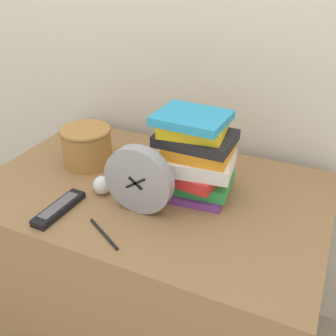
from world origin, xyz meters
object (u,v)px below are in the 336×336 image
(pen, at_px, (104,234))
(basket, at_px, (87,145))
(crumpled_paper_ball, at_px, (102,185))
(desk_clock, at_px, (139,180))
(book_stack, at_px, (194,156))
(tv_remote, at_px, (59,208))

(pen, bearing_deg, basket, 130.27)
(basket, distance_m, crumpled_paper_ball, 0.21)
(desk_clock, distance_m, crumpled_paper_ball, 0.17)
(desk_clock, xyz_separation_m, book_stack, (0.10, 0.15, 0.03))
(book_stack, bearing_deg, tv_remote, -140.61)
(tv_remote, bearing_deg, pen, -11.64)
(basket, bearing_deg, book_stack, -2.74)
(tv_remote, xyz_separation_m, pen, (0.17, -0.04, -0.01))
(desk_clock, relative_size, pen, 1.53)
(crumpled_paper_ball, bearing_deg, book_stack, 25.89)
(basket, distance_m, tv_remote, 0.30)
(book_stack, bearing_deg, pen, -115.13)
(pen, bearing_deg, crumpled_paper_ball, 123.69)
(basket, relative_size, pen, 1.33)
(tv_remote, bearing_deg, basket, 107.88)
(basket, height_order, crumpled_paper_ball, basket)
(desk_clock, relative_size, book_stack, 0.77)
(book_stack, bearing_deg, desk_clock, -124.29)
(book_stack, height_order, tv_remote, book_stack)
(book_stack, xyz_separation_m, pen, (-0.14, -0.29, -0.12))
(tv_remote, bearing_deg, desk_clock, 26.45)
(tv_remote, relative_size, crumpled_paper_ball, 3.26)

